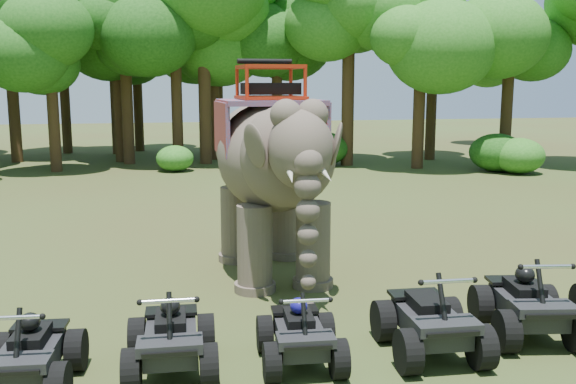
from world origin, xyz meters
name	(u,v)px	position (x,y,z in m)	size (l,w,h in m)	color
ground	(302,310)	(0.00, 0.00, 0.00)	(110.00, 110.00, 0.00)	#47381E
elephant	(272,169)	(-0.11, 2.31, 2.20)	(2.30, 5.23, 4.39)	brown
atv_0	(28,345)	(-4.11, -2.16, 0.61)	(1.20, 1.64, 1.22)	black
atv_1	(171,329)	(-2.30, -2.00, 0.62)	(1.23, 1.68, 1.25)	black
atv_2	(300,325)	(-0.51, -2.12, 0.57)	(1.12, 1.54, 1.14)	black
atv_3	(430,310)	(1.42, -2.16, 0.67)	(1.31, 1.80, 1.33)	black
atv_4	(528,295)	(3.19, -1.85, 0.67)	(1.32, 1.81, 1.34)	black
tree_0	(204,61)	(0.00, 21.08, 4.96)	(6.95, 6.95, 9.93)	#195114
tree_1	(277,82)	(3.77, 22.15, 3.96)	(5.54, 5.54, 7.91)	#195114
tree_2	(348,64)	(6.61, 19.06, 4.78)	(6.69, 6.69, 9.56)	#195114
tree_3	(420,79)	(9.49, 17.32, 4.09)	(5.73, 5.73, 8.19)	#195114
tree_4	(508,84)	(13.80, 17.13, 3.85)	(5.39, 5.39, 7.71)	#195114
tree_32	(52,95)	(-6.80, 19.55, 3.38)	(4.74, 4.74, 6.77)	#195114
tree_33	(126,78)	(-3.69, 21.75, 4.14)	(5.80, 5.80, 8.28)	#195114
tree_34	(176,86)	(-1.34, 21.19, 3.79)	(5.30, 5.30, 7.57)	#195114
tree_38	(11,76)	(-9.24, 23.62, 4.26)	(5.97, 5.97, 8.52)	#195114
tree_39	(114,55)	(-4.47, 26.57, 5.40)	(7.56, 7.56, 10.80)	#195114
tree_40	(118,80)	(-4.13, 22.73, 4.04)	(5.66, 5.66, 8.08)	#195114
tree_41	(214,76)	(0.61, 22.85, 4.26)	(5.96, 5.96, 8.51)	#195114
tree_42	(218,86)	(1.16, 26.21, 3.77)	(5.27, 5.27, 7.53)	#195114
tree_44	(510,82)	(19.55, 26.73, 3.96)	(5.54, 5.54, 7.91)	#195114
tree_45	(137,84)	(-3.32, 27.76, 3.83)	(5.37, 5.37, 7.67)	#195114
tree_46	(432,85)	(11.50, 20.45, 3.80)	(5.32, 5.32, 7.59)	#195114
tree_47	(64,85)	(-7.28, 27.44, 3.79)	(5.30, 5.30, 7.57)	#195114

